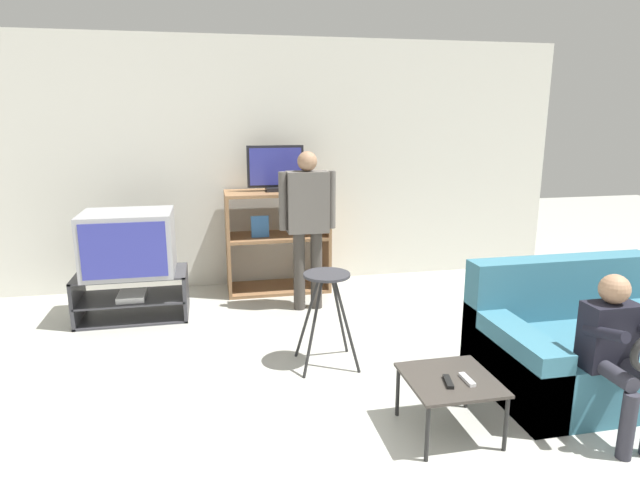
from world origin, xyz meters
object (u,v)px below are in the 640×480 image
(person_standing_adult, at_px, (308,216))
(folding_stool, at_px, (327,292))
(media_shelf, at_px, (277,240))
(television_flat, at_px, (275,170))
(tv_stand, at_px, (133,296))
(remote_control_white, at_px, (467,379))
(snack_table, at_px, (450,383))
(remote_control_black, at_px, (448,382))
(couch, at_px, (585,348))
(television_main, at_px, (129,243))
(person_seated_child, at_px, (618,346))

(person_standing_adult, bearing_deg, folding_stool, -93.83)
(media_shelf, bearing_deg, folding_stool, -85.96)
(television_flat, xyz_separation_m, folding_stool, (0.13, -1.85, -0.71))
(media_shelf, relative_size, folding_stool, 1.48)
(tv_stand, distance_m, remote_control_white, 3.15)
(television_flat, relative_size, snack_table, 1.14)
(media_shelf, height_order, television_flat, television_flat)
(television_flat, relative_size, remote_control_white, 4.01)
(media_shelf, bearing_deg, remote_control_black, -78.26)
(couch, distance_m, person_standing_adult, 2.51)
(television_flat, bearing_deg, couch, -54.28)
(media_shelf, bearing_deg, remote_control_white, -76.07)
(television_main, bearing_deg, couch, -31.16)
(tv_stand, bearing_deg, person_seated_child, -40.18)
(television_main, bearing_deg, tv_stand, 125.75)
(television_main, height_order, media_shelf, media_shelf)
(folding_stool, xyz_separation_m, couch, (1.66, -0.65, -0.30))
(tv_stand, bearing_deg, snack_table, -48.26)
(television_flat, bearing_deg, folding_stool, -85.95)
(television_main, height_order, person_seated_child, television_main)
(tv_stand, relative_size, folding_stool, 1.37)
(person_standing_adult, bearing_deg, television_flat, 107.94)
(snack_table, bearing_deg, person_standing_adult, 101.03)
(tv_stand, height_order, remote_control_black, tv_stand)
(television_flat, height_order, person_standing_adult, television_flat)
(tv_stand, xyz_separation_m, media_shelf, (1.40, 0.54, 0.33))
(folding_stool, xyz_separation_m, remote_control_white, (0.58, -1.05, -0.21))
(remote_control_white, relative_size, person_seated_child, 0.15)
(snack_table, bearing_deg, television_main, 131.74)
(television_main, height_order, couch, television_main)
(couch, distance_m, person_seated_child, 0.67)
(television_main, bearing_deg, remote_control_black, -49.46)
(tv_stand, distance_m, television_flat, 1.84)
(tv_stand, xyz_separation_m, person_standing_adult, (1.61, -0.09, 0.69))
(television_flat, distance_m, remote_control_black, 3.10)
(television_main, relative_size, person_seated_child, 0.82)
(remote_control_white, xyz_separation_m, person_standing_adult, (-0.50, 2.25, 0.55))
(television_flat, bearing_deg, remote_control_white, -76.14)
(tv_stand, height_order, remote_control_white, tv_stand)
(folding_stool, bearing_deg, tv_stand, 140.01)
(remote_control_white, xyz_separation_m, couch, (1.08, 0.40, -0.09))
(folding_stool, height_order, person_seated_child, person_seated_child)
(snack_table, relative_size, person_seated_child, 0.54)
(folding_stool, relative_size, remote_control_white, 4.94)
(television_main, relative_size, remote_control_white, 5.38)
(tv_stand, distance_m, person_standing_adult, 1.75)
(tv_stand, distance_m, television_main, 0.50)
(folding_stool, distance_m, person_standing_adult, 1.24)
(remote_control_white, bearing_deg, television_main, 131.50)
(tv_stand, height_order, person_standing_adult, person_standing_adult)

